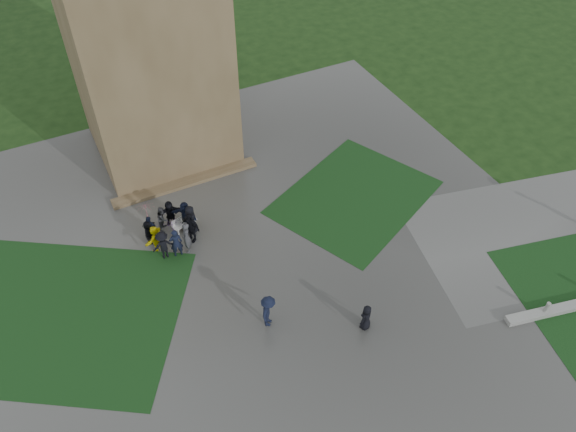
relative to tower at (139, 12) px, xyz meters
name	(u,v)px	position (x,y,z in m)	size (l,w,h in m)	color
ground	(259,312)	(0.00, -15.00, -9.00)	(120.00, 120.00, 0.00)	black
plaza	(242,283)	(0.00, -13.00, -8.99)	(34.00, 34.00, 0.02)	#3C3C39
lawn_inset_left	(64,316)	(-8.50, -11.00, -8.97)	(11.00, 9.00, 0.01)	black
lawn_inset_right	(354,197)	(8.50, -10.00, -8.97)	(9.00, 7.00, 0.01)	black
tower	(139,12)	(0.00, 0.00, 0.00)	(8.00, 8.00, 18.00)	brown
tower_plinth	(186,182)	(0.00, -4.40, -8.87)	(9.00, 0.80, 0.22)	brown
bench	(184,222)	(-1.31, -7.94, -8.56)	(1.46, 0.80, 0.81)	silver
visitor_cluster	(171,226)	(-2.14, -8.57, -7.91)	(3.42, 3.25, 2.52)	black
pedestrian_mid	(268,311)	(0.17, -15.82, -8.04)	(1.21, 0.63, 1.88)	black
pedestrian_near	(366,317)	(4.15, -18.04, -8.23)	(0.74, 0.50, 1.51)	black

